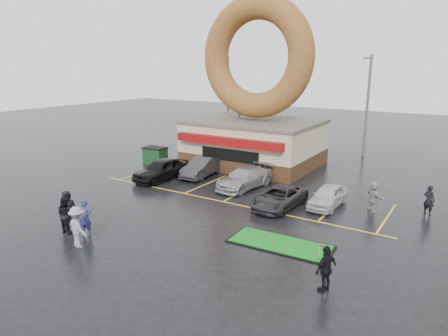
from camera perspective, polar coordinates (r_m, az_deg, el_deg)
The scene contains 18 objects.
ground at distance 21.86m, azimuth -5.01°, elevation -7.30°, with size 120.00×120.00×0.00m, color black.
donut_shop at distance 33.06m, azimuth 4.47°, elevation 8.14°, with size 10.20×8.70×13.50m.
streetlight_left at distance 42.52m, azimuth 0.53°, elevation 10.01°, with size 0.40×2.21×9.00m.
streetlight_mid at distance 38.05m, azimuth 19.78°, elevation 8.65°, with size 0.40×2.21×9.00m.
car_black at distance 29.22m, azimuth -8.92°, elevation -0.18°, with size 1.85×4.59×1.56m, color black.
car_dgrey at distance 29.87m, azimuth -3.16°, elevation 0.15°, with size 1.50×4.30×1.42m, color #2E2E30.
car_silver at distance 27.03m, azimuth 2.97°, elevation -1.43°, with size 1.93×4.75×1.38m, color #9FA0A4.
car_grey at distance 23.56m, azimuth 7.94°, elevation -4.18°, with size 2.01×4.36×1.21m, color #2A2A2C.
car_white at distance 24.25m, azimuth 14.60°, elevation -3.92°, with size 1.49×3.70×1.26m, color silver.
person_blue at distance 20.58m, azimuth -19.20°, elevation -6.73°, with size 0.68×0.44×1.85m, color navy.
person_blackjkt at distance 21.33m, azimuth -21.65°, elevation -6.19°, with size 0.91×0.71×1.87m, color black.
person_hoodie at distance 19.44m, azimuth -20.20°, elevation -7.94°, with size 1.25×0.72×1.94m, color gray.
person_bystander at distance 22.11m, azimuth -21.45°, elevation -5.42°, with size 0.92×0.60×1.89m, color black.
person_cameraman at distance 15.44m, azimuth 14.38°, elevation -13.77°, with size 1.05×0.44×1.80m, color black.
person_walker_near at distance 24.17m, azimuth 20.58°, elevation -3.78°, with size 1.67×0.53×1.80m, color #98989B.
person_walker_far at distance 24.89m, azimuth 27.23°, elevation -4.10°, with size 0.62×0.41×1.70m, color black.
dumpster at distance 34.37m, azimuth -9.80°, elevation 1.76°, with size 1.80×1.20×1.30m, color #1A4522.
putting_green at distance 19.05m, azimuth 8.02°, elevation -10.67°, with size 4.86×2.28×0.60m.
Camera 1 is at (12.47, -16.03, 8.08)m, focal length 32.00 mm.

